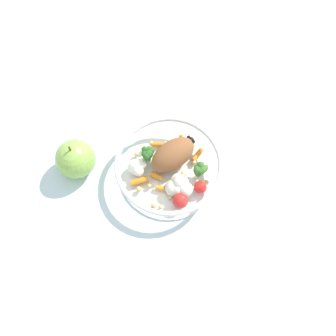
% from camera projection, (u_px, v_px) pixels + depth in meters
% --- Properties ---
extents(ground_plane, '(2.40, 2.40, 0.00)m').
position_uv_depth(ground_plane, '(170.00, 175.00, 0.71)').
color(ground_plane, silver).
extents(food_container, '(0.21, 0.21, 0.07)m').
position_uv_depth(food_container, '(170.00, 168.00, 0.68)').
color(food_container, white).
rests_on(food_container, ground_plane).
extents(loose_apple, '(0.08, 0.08, 0.09)m').
position_uv_depth(loose_apple, '(76.00, 159.00, 0.68)').
color(loose_apple, '#8CB74C').
rests_on(loose_apple, ground_plane).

